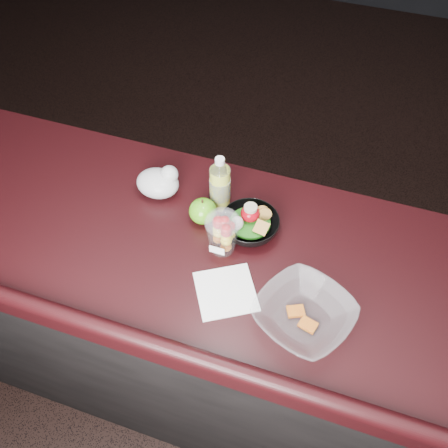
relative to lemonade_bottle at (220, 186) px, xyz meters
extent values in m
plane|color=black|center=(0.03, -0.47, -1.10)|extent=(8.00, 8.00, 0.00)
cube|color=black|center=(0.03, -0.17, -0.61)|extent=(4.00, 0.65, 0.98)
cube|color=black|center=(0.03, -0.17, -0.10)|extent=(4.06, 0.71, 0.04)
cylinder|color=#DBE63B|center=(0.00, 0.00, -0.01)|extent=(0.06, 0.06, 0.15)
cylinder|color=white|center=(0.00, 0.00, -0.01)|extent=(0.07, 0.07, 0.15)
cone|color=white|center=(0.00, 0.00, 0.08)|extent=(0.06, 0.06, 0.03)
cylinder|color=white|center=(0.00, 0.00, 0.11)|extent=(0.03, 0.03, 0.02)
cylinder|color=#072D99|center=(0.00, 0.00, -0.01)|extent=(0.07, 0.07, 0.07)
ellipsoid|color=white|center=(0.06, -0.16, 0.04)|extent=(0.10, 0.10, 0.06)
ellipsoid|color=#448F10|center=(-0.03, -0.08, -0.04)|extent=(0.09, 0.09, 0.08)
cylinder|color=black|center=(-0.03, -0.08, 0.00)|extent=(0.01, 0.01, 0.01)
ellipsoid|color=silver|center=(-0.21, -0.01, -0.04)|extent=(0.14, 0.11, 0.08)
sphere|color=silver|center=(-0.17, 0.01, -0.01)|extent=(0.06, 0.06, 0.06)
imported|color=black|center=(0.12, -0.07, -0.06)|extent=(0.23, 0.23, 0.06)
cylinder|color=#0F470C|center=(0.12, -0.07, -0.04)|extent=(0.12, 0.12, 0.01)
ellipsoid|color=#9E0612|center=(0.12, -0.06, -0.02)|extent=(0.06, 0.06, 0.05)
cylinder|color=beige|center=(0.12, -0.06, 0.01)|extent=(0.04, 0.04, 0.01)
ellipsoid|color=white|center=(0.09, -0.10, -0.03)|extent=(0.04, 0.04, 0.05)
imported|color=silver|center=(0.34, -0.32, -0.05)|extent=(0.33, 0.33, 0.06)
cube|color=#990F0C|center=(0.32, -0.31, -0.07)|extent=(0.06, 0.05, 0.01)
cube|color=#990F0C|center=(0.36, -0.34, -0.07)|extent=(0.05, 0.05, 0.01)
cube|color=white|center=(0.12, -0.30, -0.08)|extent=(0.22, 0.22, 0.00)
camera|label=1|loc=(0.35, -1.00, 1.11)|focal=40.00mm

